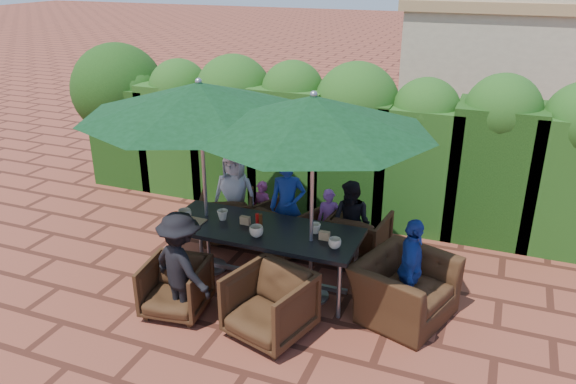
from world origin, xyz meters
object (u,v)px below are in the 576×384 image
at_px(chair_far_mid, 285,226).
at_px(chair_near_right, 269,302).
at_px(dining_table, 262,234).
at_px(chair_near_left, 175,285).
at_px(umbrella_left, 199,99).
at_px(chair_far_left, 227,214).
at_px(umbrella_right, 313,114).
at_px(chair_far_right, 359,234).
at_px(chair_end_right, 405,280).

xyz_separation_m(chair_far_mid, chair_near_right, (0.55, -1.80, 0.03)).
xyz_separation_m(dining_table, chair_near_left, (-0.66, -0.91, -0.33)).
distance_m(umbrella_left, chair_near_right, 2.43).
bearing_deg(chair_far_left, umbrella_right, 125.04).
height_order(chair_far_right, chair_end_right, chair_end_right).
bearing_deg(chair_far_right, chair_far_mid, 14.65).
bearing_deg(chair_end_right, chair_far_left, 89.16).
bearing_deg(chair_near_right, umbrella_right, 95.07).
height_order(dining_table, umbrella_left, umbrella_left).
relative_size(umbrella_left, chair_far_left, 3.73).
bearing_deg(chair_far_right, chair_end_right, 132.72).
relative_size(dining_table, chair_near_right, 2.95).
bearing_deg(chair_near_left, umbrella_left, 90.04).
bearing_deg(chair_near_left, dining_table, 46.34).
distance_m(dining_table, umbrella_left, 1.73).
bearing_deg(umbrella_right, chair_end_right, 2.01).
relative_size(chair_far_right, chair_near_left, 1.05).
distance_m(chair_far_mid, chair_near_left, 1.89).
height_order(dining_table, chair_far_right, dining_table).
bearing_deg(chair_end_right, chair_far_right, 55.24).
relative_size(dining_table, umbrella_left, 0.83).
bearing_deg(chair_near_right, dining_table, 133.97).
distance_m(chair_near_right, chair_end_right, 1.52).
xyz_separation_m(chair_far_left, chair_end_right, (2.67, -0.95, 0.08)).
height_order(chair_near_left, chair_near_right, chair_near_right).
xyz_separation_m(chair_near_left, chair_near_right, (1.14, 0.00, 0.05)).
bearing_deg(chair_far_left, chair_near_left, 75.94).
relative_size(umbrella_left, chair_far_mid, 3.86).
bearing_deg(chair_near_left, chair_far_mid, 64.29).
bearing_deg(chair_far_right, dining_table, 54.63).
bearing_deg(dining_table, chair_far_right, 48.41).
relative_size(chair_far_left, chair_far_mid, 1.04).
bearing_deg(chair_far_left, dining_table, 113.16).
bearing_deg(umbrella_right, chair_far_mid, 126.28).
xyz_separation_m(chair_far_left, chair_near_right, (1.43, -1.82, 0.02)).
height_order(umbrella_left, chair_near_left, umbrella_left).
bearing_deg(chair_far_mid, chair_near_left, 94.83).
xyz_separation_m(chair_near_left, chair_end_right, (2.38, 0.87, 0.11)).
relative_size(umbrella_right, chair_far_left, 3.45).
relative_size(chair_far_left, chair_near_right, 0.95).
bearing_deg(umbrella_left, chair_end_right, -2.65).
height_order(chair_far_right, chair_near_left, chair_far_right).
bearing_deg(dining_table, chair_far_mid, 94.59).
relative_size(umbrella_left, chair_near_left, 4.09).
xyz_separation_m(chair_near_right, chair_end_right, (1.24, 0.87, 0.06)).
distance_m(umbrella_right, chair_near_left, 2.43).
xyz_separation_m(chair_far_left, chair_far_mid, (0.88, -0.02, -0.01)).
bearing_deg(dining_table, chair_near_left, -126.13).
bearing_deg(chair_far_left, chair_near_right, 105.10).
distance_m(chair_far_right, chair_near_left, 2.51).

